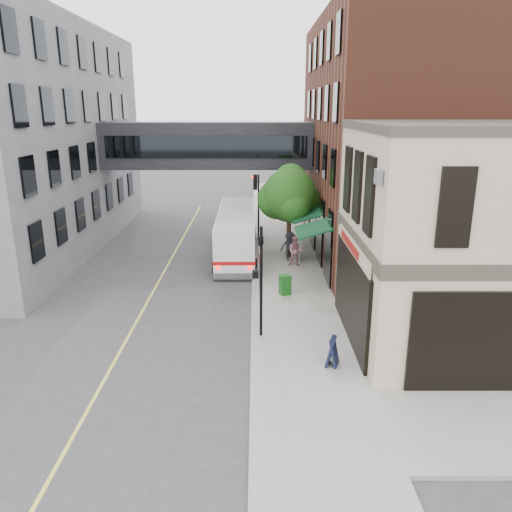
{
  "coord_description": "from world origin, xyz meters",
  "views": [
    {
      "loc": [
        0.17,
        -16.31,
        8.96
      ],
      "look_at": [
        0.2,
        2.7,
        3.27
      ],
      "focal_mm": 35.0,
      "sensor_mm": 36.0,
      "label": 1
    }
  ],
  "objects_px": {
    "pedestrian_a": "(298,249)",
    "pedestrian_b": "(295,251)",
    "newspaper_box": "(285,285)",
    "sandwich_board": "(332,352)",
    "pedestrian_c": "(290,246)",
    "bus": "(236,231)"
  },
  "relations": [
    {
      "from": "pedestrian_a",
      "to": "pedestrian_b",
      "type": "xyz_separation_m",
      "value": [
        -0.19,
        -0.71,
        0.09
      ]
    },
    {
      "from": "pedestrian_a",
      "to": "newspaper_box",
      "type": "height_order",
      "value": "pedestrian_a"
    },
    {
      "from": "pedestrian_a",
      "to": "sandwich_board",
      "type": "height_order",
      "value": "pedestrian_a"
    },
    {
      "from": "pedestrian_b",
      "to": "sandwich_board",
      "type": "height_order",
      "value": "pedestrian_b"
    },
    {
      "from": "pedestrian_a",
      "to": "pedestrian_b",
      "type": "height_order",
      "value": "pedestrian_b"
    },
    {
      "from": "pedestrian_c",
      "to": "sandwich_board",
      "type": "height_order",
      "value": "pedestrian_c"
    },
    {
      "from": "bus",
      "to": "pedestrian_b",
      "type": "relative_size",
      "value": 5.9
    },
    {
      "from": "pedestrian_a",
      "to": "newspaper_box",
      "type": "distance_m",
      "value": 5.41
    },
    {
      "from": "bus",
      "to": "pedestrian_a",
      "type": "relative_size",
      "value": 6.56
    },
    {
      "from": "pedestrian_c",
      "to": "sandwich_board",
      "type": "bearing_deg",
      "value": -87.28
    },
    {
      "from": "pedestrian_b",
      "to": "pedestrian_c",
      "type": "xyz_separation_m",
      "value": [
        -0.25,
        1.06,
        0.0
      ]
    },
    {
      "from": "pedestrian_a",
      "to": "sandwich_board",
      "type": "distance_m",
      "value": 12.33
    },
    {
      "from": "newspaper_box",
      "to": "sandwich_board",
      "type": "distance_m",
      "value": 7.13
    },
    {
      "from": "pedestrian_a",
      "to": "pedestrian_b",
      "type": "relative_size",
      "value": 0.9
    },
    {
      "from": "newspaper_box",
      "to": "pedestrian_a",
      "type": "bearing_deg",
      "value": 59.65
    },
    {
      "from": "pedestrian_a",
      "to": "pedestrian_c",
      "type": "relative_size",
      "value": 0.89
    },
    {
      "from": "sandwich_board",
      "to": "newspaper_box",
      "type": "bearing_deg",
      "value": 120.62
    },
    {
      "from": "pedestrian_b",
      "to": "sandwich_board",
      "type": "bearing_deg",
      "value": -76.92
    },
    {
      "from": "pedestrian_c",
      "to": "newspaper_box",
      "type": "height_order",
      "value": "pedestrian_c"
    },
    {
      "from": "sandwich_board",
      "to": "bus",
      "type": "bearing_deg",
      "value": 125.63
    },
    {
      "from": "bus",
      "to": "pedestrian_a",
      "type": "distance_m",
      "value": 4.25
    },
    {
      "from": "bus",
      "to": "newspaper_box",
      "type": "distance_m",
      "value": 7.85
    }
  ]
}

